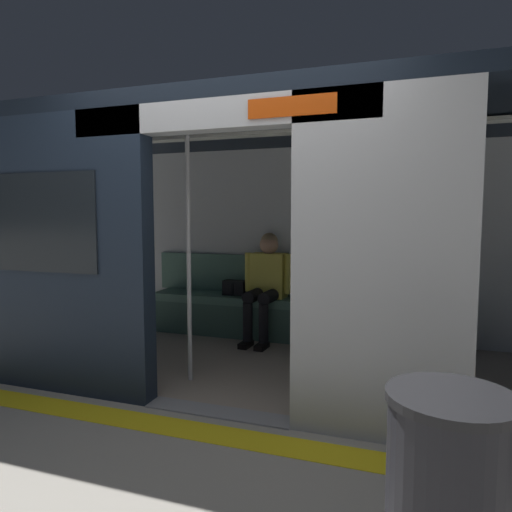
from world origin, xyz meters
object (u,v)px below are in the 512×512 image
at_px(bench_seat, 290,309).
at_px(train_car, 257,204).
at_px(person_seated, 266,279).
at_px(grab_pole_door, 189,255).
at_px(book, 308,298).
at_px(grab_pole_far, 303,258).
at_px(handbag, 235,288).

bearing_deg(bench_seat, train_car, 84.53).
bearing_deg(person_seated, grab_pole_door, 81.17).
xyz_separation_m(book, grab_pole_door, (0.67, 1.51, 0.59)).
distance_m(bench_seat, grab_pole_far, 1.69).
height_order(person_seated, book, person_seated).
relative_size(bench_seat, grab_pole_door, 1.56).
bearing_deg(grab_pole_far, handbag, -52.29).
height_order(train_car, book, train_car).
bearing_deg(book, grab_pole_door, 39.66).
xyz_separation_m(handbag, book, (-0.87, 0.01, -0.07)).
bearing_deg(person_seated, book, -168.26).
xyz_separation_m(person_seated, book, (-0.45, -0.09, -0.20)).
relative_size(train_car, book, 29.09).
xyz_separation_m(bench_seat, grab_pole_far, (-0.48, 1.45, 0.71)).
bearing_deg(handbag, grab_pole_far, 127.71).
height_order(handbag, grab_pole_far, grab_pole_far).
distance_m(train_car, bench_seat, 1.44).
height_order(book, grab_pole_door, grab_pole_door).
distance_m(person_seated, handbag, 0.45).
relative_size(bench_seat, book, 15.15).
height_order(book, grab_pole_far, grab_pole_far).
relative_size(person_seated, book, 5.44).
bearing_deg(grab_pole_far, train_car, -45.26).
bearing_deg(grab_pole_door, book, -113.99).
bearing_deg(person_seated, grab_pole_far, 118.01).
distance_m(book, grab_pole_door, 1.75).
distance_m(train_car, grab_pole_door, 0.82).
height_order(handbag, grab_pole_door, grab_pole_door).
bearing_deg(handbag, grab_pole_door, 97.42).
bearing_deg(train_car, bench_seat, -95.47).
bearing_deg(handbag, bench_seat, 175.75).
distance_m(person_seated, grab_pole_door, 1.48).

